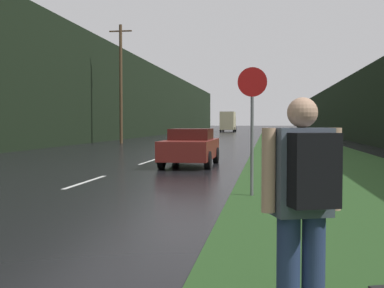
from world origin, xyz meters
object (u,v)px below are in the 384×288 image
at_px(hitchhiker_with_backpack, 304,201).
at_px(car_passing_near, 191,147).
at_px(stop_sign, 252,119).
at_px(delivery_truck, 228,121).

bearing_deg(hitchhiker_with_backpack, car_passing_near, 82.52).
distance_m(stop_sign, car_passing_near, 7.77).
relative_size(car_passing_near, delivery_truck, 0.57).
bearing_deg(delivery_truck, hitchhiker_with_backpack, -85.08).
xyz_separation_m(hitchhiker_with_backpack, car_passing_near, (-3.09, 14.20, -0.31)).
bearing_deg(car_passing_near, stop_sign, 108.96).
distance_m(car_passing_near, delivery_truck, 69.01).
bearing_deg(delivery_truck, car_passing_near, -86.63).
relative_size(stop_sign, car_passing_near, 0.65).
relative_size(stop_sign, delivery_truck, 0.37).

